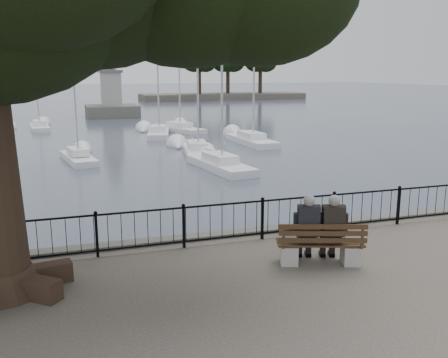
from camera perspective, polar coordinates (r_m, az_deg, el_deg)
name	(u,v)px	position (r m, az deg, el deg)	size (l,w,h in m)	color
harbor	(218,255)	(12.89, -0.70, -8.71)	(260.00, 260.00, 1.20)	#52504A
railing	(224,221)	(12.09, 0.00, -4.83)	(22.06, 0.06, 1.00)	black
bench	(320,249)	(11.08, 10.94, -7.86)	(1.94, 1.12, 0.98)	#9D9C98
person_left	(307,231)	(11.01, 9.47, -5.87)	(0.62, 0.85, 1.56)	black
person_right	(331,231)	(11.11, 12.18, -5.82)	(0.62, 0.85, 1.56)	black
lion_monument	(111,98)	(58.77, -12.74, 9.03)	(5.73, 5.73, 8.52)	#52504A
sailboat_b	(78,156)	(29.89, -16.31, 2.56)	(2.06, 4.87, 10.88)	white
sailboat_c	(197,150)	(31.17, -3.09, 3.37)	(2.39, 5.60, 10.61)	white
sailboat_d	(251,140)	(35.84, 3.16, 4.49)	(1.96, 6.16, 9.94)	white
sailboat_f	(159,131)	(40.54, -7.48, 5.41)	(2.75, 5.82, 12.60)	white
sailboat_g	(179,128)	(43.10, -5.12, 5.77)	(3.72, 5.92, 9.99)	white
sailboat_h	(40,126)	(47.54, -20.33, 5.74)	(1.90, 5.42, 12.07)	white
sailboat_i	(220,164)	(26.43, -0.44, 1.78)	(2.37, 5.84, 10.69)	white
far_shore	(226,77)	(92.65, 0.28, 11.55)	(30.00, 8.60, 9.18)	#50473D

